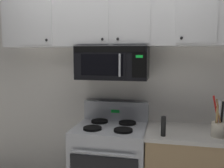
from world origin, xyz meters
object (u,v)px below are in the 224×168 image
utensil_crock_cream (219,127)px  salt_shaker (224,128)px  over_range_microwave (113,63)px  pepper_mill (163,126)px  stove_range (111,165)px

utensil_crock_cream → salt_shaker: (0.08, 0.14, -0.05)m
over_range_microwave → salt_shaker: over_range_microwave is taller
pepper_mill → utensil_crock_cream: bearing=10.6°
over_range_microwave → utensil_crock_cream: size_ratio=1.98×
over_range_microwave → pepper_mill: 0.86m
over_range_microwave → utensil_crock_cream: bearing=-12.0°
salt_shaker → over_range_microwave: bearing=175.8°
utensil_crock_cream → salt_shaker: bearing=60.8°
utensil_crock_cream → over_range_microwave: bearing=168.0°
stove_range → salt_shaker: size_ratio=12.27×
stove_range → pepper_mill: (0.55, -0.20, 0.53)m
stove_range → pepper_mill: size_ratio=5.97×
pepper_mill → salt_shaker: bearing=21.9°
stove_range → utensil_crock_cream: (1.06, -0.11, 0.52)m
salt_shaker → utensil_crock_cream: bearing=-119.2°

